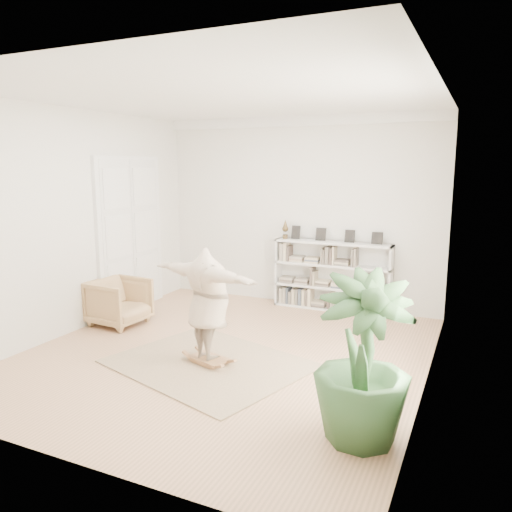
{
  "coord_description": "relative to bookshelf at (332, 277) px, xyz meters",
  "views": [
    {
      "loc": [
        3.27,
        -6.09,
        2.7
      ],
      "look_at": [
        0.29,
        0.4,
        1.4
      ],
      "focal_mm": 35.0,
      "sensor_mm": 36.0,
      "label": 1
    }
  ],
  "objects": [
    {
      "name": "doors",
      "position": [
        -3.45,
        -1.52,
        0.76
      ],
      "size": [
        0.09,
        1.78,
        2.92
      ],
      "color": "white",
      "rests_on": "floor"
    },
    {
      "name": "floor",
      "position": [
        -0.74,
        -2.82,
        -0.64
      ],
      "size": [
        6.0,
        6.0,
        0.0
      ],
      "primitive_type": "plane",
      "color": "#A57A55",
      "rests_on": "ground"
    },
    {
      "name": "armchair",
      "position": [
        -3.04,
        -2.4,
        -0.24
      ],
      "size": [
        0.93,
        0.9,
        0.79
      ],
      "primitive_type": "imported",
      "rotation": [
        0.0,
        0.0,
        1.51
      ],
      "color": "tan",
      "rests_on": "floor"
    },
    {
      "name": "bookshelf",
      "position": [
        0.0,
        0.0,
        0.0
      ],
      "size": [
        2.2,
        0.35,
        1.64
      ],
      "color": "silver",
      "rests_on": "floor"
    },
    {
      "name": "rug",
      "position": [
        -0.77,
        -3.28,
        -0.63
      ],
      "size": [
        2.97,
        2.64,
        0.02
      ],
      "primitive_type": "cube",
      "rotation": [
        0.0,
        0.0,
        -0.29
      ],
      "color": "tan",
      "rests_on": "floor"
    },
    {
      "name": "houseplant",
      "position": [
        1.56,
        -4.31,
        0.21
      ],
      "size": [
        1.26,
        1.26,
        1.7
      ],
      "primitive_type": "imported",
      "rotation": [
        0.0,
        0.0,
        0.43
      ],
      "color": "#2C5028",
      "rests_on": "floor"
    },
    {
      "name": "person",
      "position": [
        -0.77,
        -3.28,
        0.27
      ],
      "size": [
        1.95,
        1.04,
        1.53
      ],
      "primitive_type": "imported",
      "rotation": [
        0.0,
        0.0,
        2.85
      ],
      "color": "#C2AB91",
      "rests_on": "rocker_board"
    },
    {
      "name": "rocker_board",
      "position": [
        -0.77,
        -3.28,
        -0.56
      ],
      "size": [
        0.61,
        0.47,
        0.12
      ],
      "rotation": [
        0.0,
        0.0,
        -0.29
      ],
      "color": "#906039",
      "rests_on": "rug"
    },
    {
      "name": "room_shell",
      "position": [
        -0.74,
        0.12,
        2.87
      ],
      "size": [
        6.0,
        6.0,
        6.0
      ],
      "color": "silver",
      "rests_on": "floor"
    }
  ]
}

